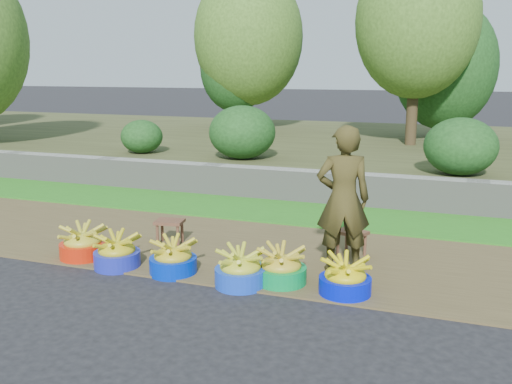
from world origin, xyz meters
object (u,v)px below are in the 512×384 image
(stool_right, at_px, (352,236))
(basin_c, at_px, (173,258))
(basin_b, at_px, (117,253))
(basin_d, at_px, (240,269))
(basin_f, at_px, (345,278))
(basin_e, at_px, (281,268))
(vendor_woman, at_px, (343,199))
(basin_a, at_px, (83,244))
(stool_left, at_px, (170,225))

(stool_right, bearing_deg, basin_c, -143.82)
(basin_b, relative_size, basin_c, 1.00)
(basin_d, height_order, basin_f, basin_d)
(basin_b, distance_m, basin_d, 1.53)
(basin_e, relative_size, vendor_woman, 0.33)
(basin_c, bearing_deg, basin_e, 5.22)
(basin_f, xyz_separation_m, vendor_woman, (-0.18, 0.66, 0.66))
(basin_d, bearing_deg, basin_b, 178.43)
(basin_a, height_order, basin_c, basin_a)
(basin_d, bearing_deg, stool_left, 143.88)
(basin_f, xyz_separation_m, stool_right, (-0.17, 1.22, 0.09))
(basin_c, relative_size, basin_d, 0.98)
(basin_f, height_order, stool_right, basin_f)
(basin_d, xyz_separation_m, stool_right, (0.90, 1.35, 0.08))
(basin_d, bearing_deg, basin_a, 175.48)
(basin_a, height_order, stool_right, basin_a)
(basin_f, bearing_deg, basin_c, -178.52)
(basin_f, bearing_deg, stool_left, 160.37)
(basin_c, xyz_separation_m, basin_f, (1.91, 0.05, -0.00))
(basin_b, relative_size, stool_right, 1.24)
(stool_right, bearing_deg, stool_left, -171.42)
(basin_a, height_order, basin_b, basin_a)
(stool_left, height_order, stool_right, stool_left)
(basin_b, bearing_deg, basin_a, 167.55)
(vendor_woman, bearing_deg, basin_f, 85.41)
(basin_a, height_order, basin_e, basin_a)
(basin_b, bearing_deg, basin_e, 4.51)
(basin_e, relative_size, basin_f, 1.03)
(basin_d, height_order, stool_left, basin_d)
(basin_e, xyz_separation_m, stool_left, (-1.76, 0.81, 0.09))
(basin_a, relative_size, basin_b, 1.04)
(basin_d, bearing_deg, stool_right, 56.30)
(basin_f, bearing_deg, basin_e, 174.90)
(basin_e, distance_m, basin_f, 0.69)
(basin_a, bearing_deg, basin_c, -3.78)
(basin_d, bearing_deg, basin_c, 174.36)
(basin_a, height_order, stool_left, basin_a)
(stool_right, bearing_deg, basin_e, -114.11)
(basin_f, relative_size, stool_left, 1.32)
(basin_f, height_order, vendor_woman, vendor_woman)
(basin_d, height_order, stool_right, basin_d)
(basin_c, xyz_separation_m, vendor_woman, (1.73, 0.71, 0.66))
(basin_a, bearing_deg, vendor_woman, 11.78)
(basin_a, relative_size, basin_f, 1.04)
(basin_e, height_order, stool_right, basin_e)
(stool_right, bearing_deg, basin_f, -81.89)
(basin_a, relative_size, vendor_woman, 0.34)
(vendor_woman, bearing_deg, stool_right, -110.14)
(basin_c, height_order, stool_right, basin_c)
(basin_c, height_order, vendor_woman, vendor_woman)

